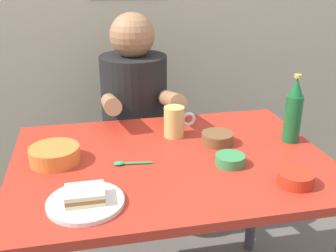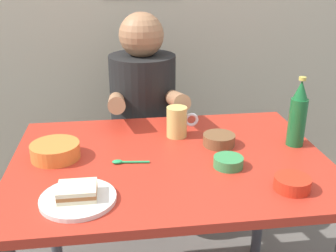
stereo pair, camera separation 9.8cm
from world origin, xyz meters
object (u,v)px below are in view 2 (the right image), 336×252
object	(u,v)px
stool	(145,172)
beer_bottle	(298,115)
beer_mug	(177,122)
dip_bowl_green	(228,161)
person_seated	(143,97)
plate_orange	(78,199)
sandwich	(77,191)
dining_table	(170,181)

from	to	relation	value
stool	beer_bottle	distance (m)	0.94
beer_mug	beer_bottle	world-z (taller)	beer_bottle
dip_bowl_green	person_seated	bearing A→B (deg)	108.03
plate_orange	sandwich	size ratio (longest dim) A/B	2.00
stool	sandwich	world-z (taller)	sandwich
dip_bowl_green	stool	bearing A→B (deg)	107.77
person_seated	beer_mug	xyz separation A→B (m)	(0.10, -0.43, 0.03)
stool	person_seated	size ratio (longest dim) A/B	0.63
sandwich	dining_table	bearing A→B (deg)	38.69
dining_table	plate_orange	distance (m)	0.40
dining_table	dip_bowl_green	distance (m)	0.24
stool	plate_orange	xyz separation A→B (m)	(-0.25, -0.87, 0.40)
sandwich	dip_bowl_green	xyz separation A→B (m)	(0.48, 0.15, -0.01)
sandwich	beer_bottle	size ratio (longest dim) A/B	0.42
sandwich	dip_bowl_green	bearing A→B (deg)	16.95
beer_mug	beer_bottle	xyz separation A→B (m)	(0.42, -0.14, 0.06)
plate_orange	dip_bowl_green	distance (m)	0.51
beer_mug	beer_bottle	distance (m)	0.45
dining_table	sandwich	bearing A→B (deg)	-141.31
dining_table	sandwich	distance (m)	0.40
dining_table	beer_mug	distance (m)	0.25
stool	dip_bowl_green	xyz separation A→B (m)	(0.23, -0.72, 0.41)
beer_bottle	beer_mug	bearing A→B (deg)	161.99
sandwich	stool	bearing A→B (deg)	73.80
plate_orange	beer_mug	bearing A→B (deg)	50.16
plate_orange	beer_mug	world-z (taller)	beer_mug
stool	beer_mug	size ratio (longest dim) A/B	3.57
dining_table	person_seated	size ratio (longest dim) A/B	1.53
dining_table	plate_orange	world-z (taller)	plate_orange
stool	person_seated	bearing A→B (deg)	-90.00
stool	beer_mug	xyz separation A→B (m)	(0.10, -0.44, 0.45)
dining_table	plate_orange	size ratio (longest dim) A/B	5.00
dining_table	beer_bottle	world-z (taller)	beer_bottle
dining_table	sandwich	xyz separation A→B (m)	(-0.30, -0.24, 0.13)
stool	dip_bowl_green	world-z (taller)	dip_bowl_green
person_seated	beer_bottle	distance (m)	0.78
beer_bottle	dip_bowl_green	xyz separation A→B (m)	(-0.29, -0.14, -0.10)
plate_orange	beer_bottle	size ratio (longest dim) A/B	0.84
person_seated	plate_orange	size ratio (longest dim) A/B	3.27
dining_table	stool	bearing A→B (deg)	94.25
person_seated	sandwich	size ratio (longest dim) A/B	6.54
person_seated	dip_bowl_green	world-z (taller)	person_seated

